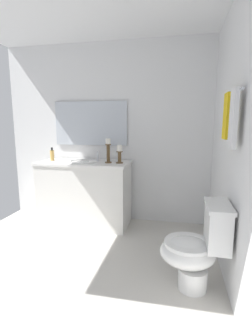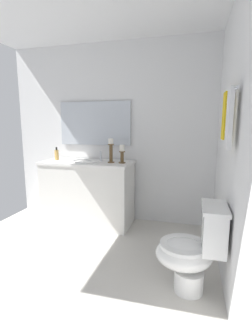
{
  "view_description": "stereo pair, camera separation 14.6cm",
  "coord_description": "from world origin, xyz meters",
  "px_view_note": "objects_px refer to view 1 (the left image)",
  "views": [
    {
      "loc": [
        2.18,
        1.0,
        1.36
      ],
      "look_at": [
        -0.35,
        0.47,
        0.91
      ],
      "focal_mm": 26.67,
      "sensor_mm": 36.0,
      "label": 1
    },
    {
      "loc": [
        2.15,
        1.15,
        1.36
      ],
      "look_at": [
        -0.35,
        0.47,
        0.91
      ],
      "focal_mm": 26.67,
      "sensor_mm": 36.0,
      "label": 2
    }
  ],
  "objects_px": {
    "towel_near_vanity": "(227,116)",
    "towel_center": "(233,119)",
    "mirror": "(91,123)",
    "soap_bottle": "(52,155)",
    "candle_holder_tall": "(120,154)",
    "towel_bar": "(234,93)",
    "vanity_cabinet": "(85,193)",
    "toilet": "(196,248)",
    "candle_holder_short": "(108,150)",
    "sink_basin": "(84,164)"
  },
  "relations": [
    {
      "from": "vanity_cabinet",
      "to": "candle_holder_short",
      "type": "relative_size",
      "value": 3.91
    },
    {
      "from": "candle_holder_short",
      "to": "toilet",
      "type": "height_order",
      "value": "candle_holder_short"
    },
    {
      "from": "soap_bottle",
      "to": "toilet",
      "type": "bearing_deg",
      "value": 58.57
    },
    {
      "from": "towel_bar",
      "to": "towel_near_vanity",
      "type": "height_order",
      "value": "towel_near_vanity"
    },
    {
      "from": "towel_near_vanity",
      "to": "candle_holder_tall",
      "type": "bearing_deg",
      "value": -127.9
    },
    {
      "from": "vanity_cabinet",
      "to": "candle_holder_tall",
      "type": "bearing_deg",
      "value": 87.42
    },
    {
      "from": "candle_holder_short",
      "to": "towel_bar",
      "type": "relative_size",
      "value": 0.56
    },
    {
      "from": "candle_holder_short",
      "to": "towel_near_vanity",
      "type": "xyz_separation_m",
      "value": [
        0.86,
        1.26,
        0.39
      ]
    },
    {
      "from": "candle_holder_tall",
      "to": "candle_holder_short",
      "type": "xyz_separation_m",
      "value": [
        0.0,
        -0.15,
        0.04
      ]
    },
    {
      "from": "candle_holder_short",
      "to": "towel_near_vanity",
      "type": "bearing_deg",
      "value": 55.65
    },
    {
      "from": "sink_basin",
      "to": "towel_bar",
      "type": "distance_m",
      "value": 2.06
    },
    {
      "from": "candle_holder_short",
      "to": "towel_bar",
      "type": "distance_m",
      "value": 1.71
    },
    {
      "from": "candle_holder_tall",
      "to": "soap_bottle",
      "type": "xyz_separation_m",
      "value": [
        -0.03,
        -0.96,
        -0.05
      ]
    },
    {
      "from": "towel_bar",
      "to": "towel_center",
      "type": "xyz_separation_m",
      "value": [
        0.14,
        -0.02,
        -0.19
      ]
    },
    {
      "from": "sink_basin",
      "to": "towel_center",
      "type": "xyz_separation_m",
      "value": [
        1.16,
        1.6,
        0.57
      ]
    },
    {
      "from": "candle_holder_short",
      "to": "toilet",
      "type": "xyz_separation_m",
      "value": [
        1.1,
        1.05,
        -0.67
      ]
    },
    {
      "from": "sink_basin",
      "to": "mirror",
      "type": "relative_size",
      "value": 0.38
    },
    {
      "from": "towel_bar",
      "to": "towel_near_vanity",
      "type": "xyz_separation_m",
      "value": [
        -0.14,
        -0.02,
        -0.17
      ]
    },
    {
      "from": "mirror",
      "to": "candle_holder_tall",
      "type": "xyz_separation_m",
      "value": [
        0.3,
        0.49,
        -0.38
      ]
    },
    {
      "from": "mirror",
      "to": "sink_basin",
      "type": "bearing_deg",
      "value": 0.2
    },
    {
      "from": "towel_center",
      "to": "mirror",
      "type": "bearing_deg",
      "value": -132.09
    },
    {
      "from": "towel_near_vanity",
      "to": "towel_center",
      "type": "xyz_separation_m",
      "value": [
        0.28,
        0.0,
        -0.03
      ]
    },
    {
      "from": "mirror",
      "to": "candle_holder_tall",
      "type": "bearing_deg",
      "value": 58.32
    },
    {
      "from": "mirror",
      "to": "soap_bottle",
      "type": "relative_size",
      "value": 5.81
    },
    {
      "from": "candle_holder_short",
      "to": "towel_center",
      "type": "bearing_deg",
      "value": 47.86
    },
    {
      "from": "vanity_cabinet",
      "to": "towel_bar",
      "type": "relative_size",
      "value": 2.19
    },
    {
      "from": "sink_basin",
      "to": "candle_holder_short",
      "type": "height_order",
      "value": "candle_holder_short"
    },
    {
      "from": "vanity_cabinet",
      "to": "sink_basin",
      "type": "relative_size",
      "value": 3.03
    },
    {
      "from": "mirror",
      "to": "towel_center",
      "type": "height_order",
      "value": "mirror"
    },
    {
      "from": "candle_holder_short",
      "to": "towel_bar",
      "type": "xyz_separation_m",
      "value": [
        1.0,
        1.28,
        0.56
      ]
    },
    {
      "from": "candle_holder_tall",
      "to": "towel_bar",
      "type": "bearing_deg",
      "value": 48.34
    },
    {
      "from": "candle_holder_short",
      "to": "mirror",
      "type": "bearing_deg",
      "value": -131.91
    },
    {
      "from": "candle_holder_short",
      "to": "towel_near_vanity",
      "type": "height_order",
      "value": "towel_near_vanity"
    },
    {
      "from": "candle_holder_tall",
      "to": "candle_holder_short",
      "type": "relative_size",
      "value": 0.75
    },
    {
      "from": "towel_bar",
      "to": "candle_holder_short",
      "type": "bearing_deg",
      "value": -128.06
    },
    {
      "from": "mirror",
      "to": "towel_center",
      "type": "distance_m",
      "value": 2.16
    },
    {
      "from": "soap_bottle",
      "to": "towel_center",
      "type": "relative_size",
      "value": 0.42
    },
    {
      "from": "candle_holder_short",
      "to": "soap_bottle",
      "type": "bearing_deg",
      "value": -92.54
    },
    {
      "from": "sink_basin",
      "to": "toilet",
      "type": "height_order",
      "value": "sink_basin"
    },
    {
      "from": "towel_near_vanity",
      "to": "towel_center",
      "type": "distance_m",
      "value": 0.28
    },
    {
      "from": "toilet",
      "to": "towel_center",
      "type": "height_order",
      "value": "towel_center"
    },
    {
      "from": "candle_holder_tall",
      "to": "towel_near_vanity",
      "type": "bearing_deg",
      "value": 52.1
    },
    {
      "from": "towel_center",
      "to": "soap_bottle",
      "type": "bearing_deg",
      "value": -119.61
    },
    {
      "from": "soap_bottle",
      "to": "candle_holder_short",
      "type": "bearing_deg",
      "value": 87.46
    },
    {
      "from": "soap_bottle",
      "to": "mirror",
      "type": "bearing_deg",
      "value": 120.17
    },
    {
      "from": "mirror",
      "to": "towel_bar",
      "type": "distance_m",
      "value": 2.09
    },
    {
      "from": "vanity_cabinet",
      "to": "towel_near_vanity",
      "type": "distance_m",
      "value": 2.08
    },
    {
      "from": "towel_bar",
      "to": "mirror",
      "type": "bearing_deg",
      "value": -128.91
    },
    {
      "from": "sink_basin",
      "to": "candle_holder_short",
      "type": "distance_m",
      "value": 0.4
    },
    {
      "from": "vanity_cabinet",
      "to": "towel_bar",
      "type": "distance_m",
      "value": 2.24
    }
  ]
}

